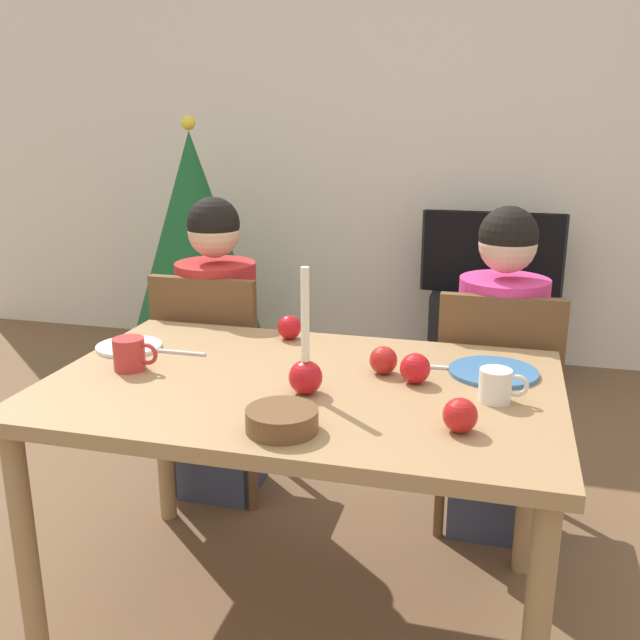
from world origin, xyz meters
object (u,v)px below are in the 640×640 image
Objects in this scene: plate_right at (493,372)px; apple_far_edge at (383,360)px; tv at (492,253)px; apple_near_candle at (415,368)px; apple_by_left_plate at (460,415)px; mug_right at (497,385)px; bowl_walnuts at (282,420)px; dining_table at (302,409)px; person_left_child at (219,355)px; plate_left at (129,347)px; apple_by_right_mug at (289,327)px; tv_stand at (487,333)px; chair_right at (496,399)px; christmas_tree at (194,242)px; candle_centerpiece at (305,369)px; chair_left at (216,372)px; mug_left at (130,354)px; person_right_child at (498,380)px.

apple_far_edge is (-0.30, -0.08, 0.03)m from plate_right.
apple_far_edge is at bearing -96.30° from tv.
apple_near_candle reaches higher than apple_by_left_plate.
mug_right is at bearing -22.03° from apple_far_edge.
dining_table is at bearing 98.11° from bowl_walnuts.
plate_left is (-0.09, -0.50, 0.19)m from person_left_child.
tv is at bearing 72.99° from apple_by_right_mug.
plate_right is 0.68m from apple_by_right_mug.
apple_by_right_mug is (-0.59, -1.94, 0.55)m from tv_stand.
christmas_tree is at bearing 142.13° from chair_right.
apple_far_edge is (-0.32, -0.49, 0.28)m from chair_right.
christmas_tree is 5.81× the size of plate_right.
candle_centerpiece is at bearing -18.93° from plate_left.
plate_right is at bearing -21.87° from chair_left.
mug_right reaches higher than plate_left.
christmas_tree is 11.71× the size of mug_right.
dining_table is 1.56× the size of chair_left.
apple_near_candle reaches higher than plate_right.
chair_right is 1.07m from bowl_walnuts.
christmas_tree is 18.31× the size of apple_far_edge.
chair_left is 1.96m from tv.
apple_far_edge is at bearing -1.33° from plate_left.
mug_left is at bearing -167.75° from apple_far_edge.
person_right_child reaches higher than tv_stand.
person_left_child is at bearing 90.00° from chair_left.
person_left_child reaches higher than mug_right.
plate_left is 2.43× the size of apple_near_candle.
chair_left reaches higher than apple_by_left_plate.
candle_centerpiece is (-0.49, -0.69, 0.31)m from chair_right.
tv is 2.24m from apple_near_candle.
plate_left is (-0.64, 0.22, -0.06)m from candle_centerpiece.
candle_centerpiece reaches higher than dining_table.
apple_far_edge is at bearing 152.42° from apple_near_candle.
apple_by_left_plate reaches higher than apple_by_right_mug.
chair_left is 5.30× the size of bowl_walnuts.
chair_left is 0.77× the size of person_left_child.
chair_left is at bearing 79.57° from plate_left.
plate_right is 1.86× the size of mug_left.
tv_stand is 2.26m from apple_far_edge.
chair_left is 0.70m from mug_left.
person_right_child is 0.76m from apple_by_right_mug.
person_left_child is at bearing 128.98° from dining_table.
plate_left is at bearing 145.08° from bowl_walnuts.
chair_right is at bearing 54.63° from candle_centerpiece.
tv is at bearing 90.00° from tv_stand.
christmas_tree reaches higher than mug_right.
apple_far_edge is (-0.24, -2.18, 0.55)m from tv_stand.
apple_near_candle is at bearing 29.31° from candle_centerpiece.
apple_by_right_mug reaches higher than bowl_walnuts.
person_left_child reaches higher than apple_by_left_plate.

